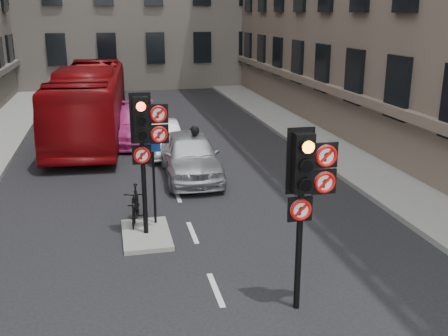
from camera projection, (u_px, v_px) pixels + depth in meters
name	position (u px, v px, depth m)	size (l,w,h in m)	color
pavement_right	(337.00, 149.00, 21.71)	(3.00, 50.00, 0.16)	gray
centre_island	(146.00, 235.00, 13.42)	(1.20, 2.00, 0.12)	gray
signal_near	(306.00, 182.00, 9.51)	(0.91, 0.40, 3.58)	black
signal_far	(145.00, 134.00, 12.67)	(0.91, 0.40, 3.58)	black
car_silver	(190.00, 155.00, 18.05)	(1.86, 4.63, 1.58)	#AAADB1
car_white	(161.00, 138.00, 21.14)	(1.37, 3.93, 1.30)	silver
car_pink	(136.00, 124.00, 23.16)	(2.08, 5.11, 1.48)	#DC409E
bus_red	(90.00, 103.00, 23.43)	(2.71, 11.57, 3.22)	maroon
motorcycle	(135.00, 205.00, 14.18)	(0.48, 1.70, 1.02)	black
motorcyclist	(194.00, 151.00, 18.12)	(0.66, 0.43, 1.81)	black
info_sign	(154.00, 170.00, 13.59)	(0.40, 0.12, 2.30)	black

